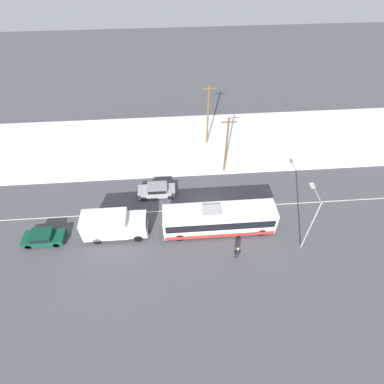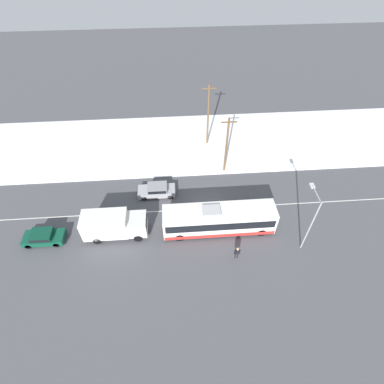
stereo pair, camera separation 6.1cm
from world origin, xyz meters
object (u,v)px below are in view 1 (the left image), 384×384
Objects in this scene: box_truck at (113,225)px; streetlamp at (311,216)px; parked_car_near_truck at (43,237)px; utility_pole_snowlot at (208,115)px; city_bus at (219,219)px; utility_pole_roadside at (226,145)px; pedestrian_at_stop at (237,252)px; sedan_car at (157,190)px.

streetlamp is (18.82, -2.52, 2.76)m from box_truck.
parked_car_near_truck is 0.46× the size of utility_pole_snowlot.
city_bus is at bearing 163.28° from streetlamp.
utility_pole_roadside is at bearing 77.67° from city_bus.
city_bus reaches higher than pedestrian_at_stop.
streetlamp is at bearing -62.24° from utility_pole_roadside.
utility_pole_roadside reaches higher than streetlamp.
sedan_car is 12.28m from utility_pole_snowlot.
city_bus reaches higher than parked_car_near_truck.
sedan_car is 0.49× the size of utility_pole_snowlot.
box_truck is at bearing 162.79° from pedestrian_at_stop.
streetlamp reaches higher than sedan_car.
utility_pole_roadside is (0.68, 12.72, 3.01)m from pedestrian_at_stop.
box_truck is at bearing 2.66° from parked_car_near_truck.
pedestrian_at_stop is at bearing -70.17° from city_bus.
utility_pole_roadside is at bearing -157.03° from sedan_car.
streetlamp is (25.98, -2.19, 3.66)m from parked_car_near_truck.
sedan_car reaches higher than parked_car_near_truck.
utility_pole_roadside is (12.76, 8.98, 2.41)m from box_truck.
utility_pole_snowlot is at bearing 88.35° from city_bus.
utility_pole_roadside reaches higher than parked_car_near_truck.
utility_pole_snowlot is at bearing 52.91° from box_truck.
utility_pole_snowlot reaches higher than utility_pole_roadside.
pedestrian_at_stop is 7.62m from streetlamp.
pedestrian_at_stop is 0.19× the size of utility_pole_snowlot.
sedan_car is 9.74m from utility_pole_roadside.
utility_pole_snowlot is at bearing 92.71° from pedestrian_at_stop.
utility_pole_snowlot reaches higher than streetlamp.
pedestrian_at_stop is 18.93m from utility_pole_snowlot.
sedan_car is at bearing 51.39° from box_truck.
box_truck is 1.49× the size of sedan_car.
streetlamp is 0.79× the size of utility_pole_snowlot.
sedan_car is at bearing -126.18° from utility_pole_snowlot.
sedan_car is 16.92m from streetlamp.
streetlamp reaches higher than city_bus.
city_bus is at bearing 0.71° from parked_car_near_truck.
streetlamp is 0.89× the size of utility_pole_roadside.
box_truck reaches higher than pedestrian_at_stop.
parked_car_near_truck is at bearing -177.34° from box_truck.
city_bus is 2.66× the size of sedan_car.
utility_pole_snowlot is (-1.55, 5.85, 0.52)m from utility_pole_roadside.
box_truck is 7.22m from parked_car_near_truck.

